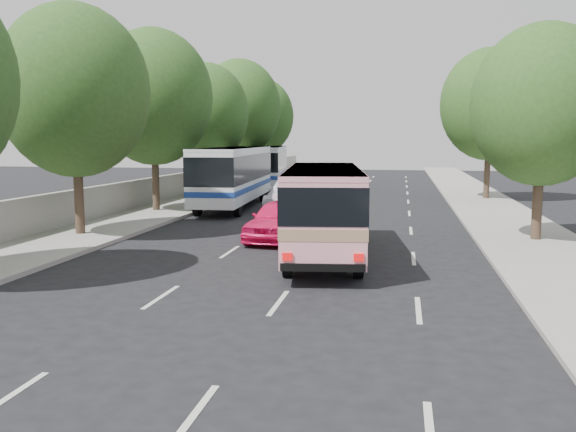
% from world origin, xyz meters
% --- Properties ---
extents(ground, '(120.00, 120.00, 0.00)m').
position_xyz_m(ground, '(0.00, 0.00, 0.00)').
color(ground, black).
rests_on(ground, ground).
extents(sidewalk_left, '(4.00, 90.00, 0.15)m').
position_xyz_m(sidewalk_left, '(-8.50, 20.00, 0.07)').
color(sidewalk_left, '#9E998E').
rests_on(sidewalk_left, ground).
extents(sidewalk_right, '(4.00, 90.00, 0.12)m').
position_xyz_m(sidewalk_right, '(8.50, 20.00, 0.06)').
color(sidewalk_right, '#9E998E').
rests_on(sidewalk_right, ground).
extents(low_wall, '(0.30, 90.00, 1.50)m').
position_xyz_m(low_wall, '(-10.30, 20.00, 0.90)').
color(low_wall, '#9E998E').
rests_on(low_wall, sidewalk_left).
extents(tree_left_b, '(5.70, 5.70, 8.88)m').
position_xyz_m(tree_left_b, '(-8.42, 5.94, 5.82)').
color(tree_left_b, '#38281E').
rests_on(tree_left_b, ground).
extents(tree_left_c, '(6.00, 6.00, 9.35)m').
position_xyz_m(tree_left_c, '(-8.62, 13.94, 6.12)').
color(tree_left_c, '#38281E').
rests_on(tree_left_c, ground).
extents(tree_left_d, '(5.52, 5.52, 8.60)m').
position_xyz_m(tree_left_d, '(-8.52, 21.94, 5.63)').
color(tree_left_d, '#38281E').
rests_on(tree_left_d, ground).
extents(tree_left_e, '(6.30, 6.30, 9.82)m').
position_xyz_m(tree_left_e, '(-8.42, 29.94, 6.43)').
color(tree_left_e, '#38281E').
rests_on(tree_left_e, ground).
extents(tree_left_f, '(5.88, 5.88, 9.16)m').
position_xyz_m(tree_left_f, '(-8.62, 37.94, 6.00)').
color(tree_left_f, '#38281E').
rests_on(tree_left_f, ground).
extents(tree_right_near, '(5.10, 5.10, 7.95)m').
position_xyz_m(tree_right_near, '(8.78, 7.94, 5.20)').
color(tree_right_near, '#38281E').
rests_on(tree_right_near, ground).
extents(tree_right_far, '(6.00, 6.00, 9.35)m').
position_xyz_m(tree_right_far, '(9.08, 23.94, 6.12)').
color(tree_right_far, '#38281E').
rests_on(tree_right_far, ground).
extents(pink_bus, '(3.39, 9.22, 2.87)m').
position_xyz_m(pink_bus, '(1.30, 3.87, 1.79)').
color(pink_bus, pink).
rests_on(pink_bus, ground).
extents(pink_taxi, '(2.30, 4.70, 1.54)m').
position_xyz_m(pink_taxi, '(-0.70, 6.72, 0.77)').
color(pink_taxi, '#F7155D').
rests_on(pink_taxi, ground).
extents(white_pickup, '(2.63, 6.00, 1.72)m').
position_xyz_m(white_pickup, '(-2.00, 16.43, 0.86)').
color(white_pickup, white).
rests_on(white_pickup, ground).
extents(tour_coach_front, '(3.06, 11.22, 3.32)m').
position_xyz_m(tour_coach_front, '(-5.35, 16.96, 2.00)').
color(tour_coach_front, white).
rests_on(tour_coach_front, ground).
extents(tour_coach_rear, '(3.71, 10.94, 3.21)m').
position_xyz_m(tour_coach_rear, '(-6.30, 29.96, 1.93)').
color(tour_coach_rear, white).
rests_on(tour_coach_rear, ground).
extents(taxi_roof_sign, '(0.57, 0.24, 0.18)m').
position_xyz_m(taxi_roof_sign, '(-0.70, 6.72, 1.63)').
color(taxi_roof_sign, silver).
rests_on(taxi_roof_sign, pink_taxi).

